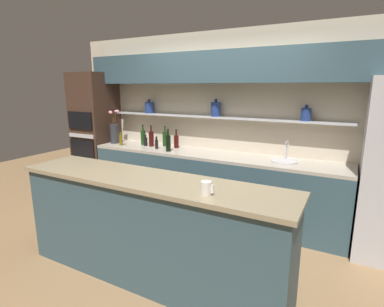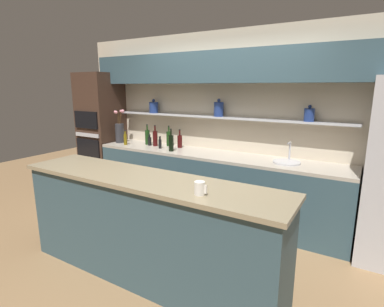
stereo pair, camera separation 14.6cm
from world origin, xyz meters
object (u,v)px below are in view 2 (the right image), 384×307
Objects in this scene: sink_fixture at (287,161)px; coffee_mug at (200,188)px; bottle_sauce_3 at (150,141)px; oven_tower at (102,134)px; bottle_wine_4 at (147,137)px; bottle_wine_5 at (171,143)px; bottle_wine_0 at (169,138)px; flower_vase at (120,131)px; bottle_sauce_7 at (160,143)px; bottle_oil_6 at (125,139)px; bottle_wine_1 at (155,138)px; bottle_wine_2 at (180,141)px.

coffee_mug is (-0.24, -1.74, 0.13)m from sink_fixture.
oven_tower is at bearing -178.26° from bottle_sauce_3.
bottle_wine_4 is 0.67m from bottle_wine_5.
bottle_wine_5 is (0.26, -0.31, 0.01)m from bottle_wine_0.
flower_vase is at bearing -2.63° from oven_tower.
bottle_sauce_7 is 2.32m from coffee_mug.
flower_vase reaches higher than bottle_sauce_3.
bottle_sauce_7 is at bearing -23.19° from bottle_wine_4.
bottle_oil_6 is 2.79m from coffee_mug.
bottle_wine_1 reaches higher than bottle_sauce_3.
bottle_oil_6 is (0.67, -0.13, -0.01)m from oven_tower.
flower_vase is at bearing 145.56° from coffee_mug.
bottle_wine_2 is at bearing -8.58° from bottle_wine_0.
bottle_wine_5 is at bearing -18.49° from bottle_sauce_3.
bottle_wine_5 is 1.77× the size of bottle_sauce_7.
bottle_wine_2 is at bearing 7.75° from flower_vase.
bottle_wine_0 is 1.36× the size of bottle_oil_6.
bottle_wine_0 reaches higher than bottle_sauce_7.
bottle_wine_2 is 1.53× the size of bottle_sauce_7.
sink_fixture is 1.87m from bottle_sauce_7.
coffee_mug is (1.62, -1.66, 0.07)m from bottle_sauce_7.
flower_vase reaches higher than bottle_oil_6.
oven_tower is 1.33m from bottle_wine_0.
bottle_sauce_7 is (-1.87, -0.09, 0.06)m from sink_fixture.
coffee_mug is at bearing -44.52° from bottle_wine_1.
bottle_wine_5 reaches higher than bottle_wine_2.
coffee_mug is (1.37, -1.58, 0.03)m from bottle_wine_5.
sink_fixture is 1.01× the size of bottle_wine_5.
oven_tower is at bearing 169.31° from bottle_oil_6.
oven_tower is 0.68m from bottle_oil_6.
bottle_wine_1 is 1.84× the size of bottle_sauce_3.
bottle_wine_0 is at bearing 12.43° from bottle_wine_4.
bottle_wine_1 is 0.41m from bottle_wine_2.
bottle_oil_6 is at bearing -156.74° from bottle_sauce_3.
bottle_wine_2 is (1.55, 0.13, -0.01)m from oven_tower.
flower_vase is at bearing 154.31° from bottle_oil_6.
bottle_oil_6 is at bearing -163.79° from bottle_wine_2.
oven_tower is at bearing -172.98° from bottle_wine_0.
flower_vase is 0.70m from bottle_wine_1.
sink_fixture reaches higher than bottle_oil_6.
bottle_wine_0 is 0.71m from bottle_oil_6.
bottle_wine_0 is at bearing 129.66° from bottle_wine_5.
bottle_sauce_3 is at bearing 161.51° from bottle_wine_5.
coffee_mug is (1.81, -1.78, 0.03)m from bottle_wine_1.
bottle_wine_5 is (1.13, -0.13, -0.06)m from flower_vase.
bottle_wine_5 reaches higher than coffee_mug.
sink_fixture is 1.78× the size of bottle_sauce_7.
coffee_mug is (2.50, -1.71, -0.03)m from flower_vase.
bottle_wine_5 is 2.09m from coffee_mug.
oven_tower is 3.42m from coffee_mug.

